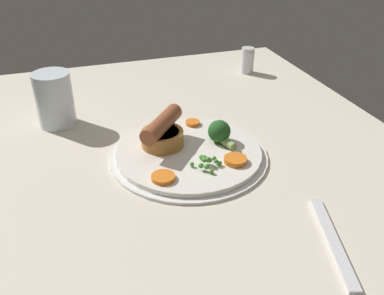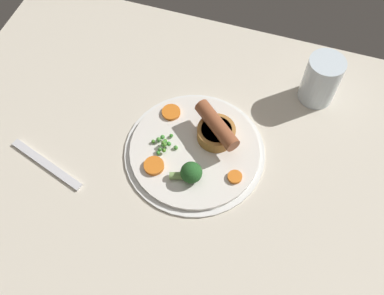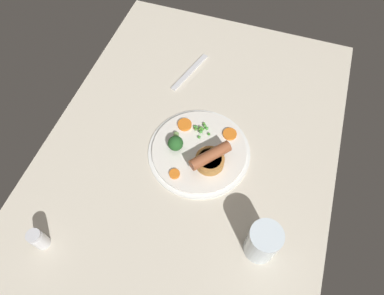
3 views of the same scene
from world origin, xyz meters
TOP-DOWN VIEW (x-y plane):
  - dining_table at (0.00, 0.00)cm, footprint 110.00×80.00cm
  - dinner_plate at (0.55, 2.77)cm, footprint 28.50×28.50cm
  - sausage_pudding at (3.80, 6.78)cm, footprint 10.74×9.68cm
  - pea_pile at (-5.56, 1.60)cm, footprint 5.58×5.37cm
  - broccoli_floret_near at (1.71, -3.63)cm, footprint 6.33×4.22cm
  - carrot_slice_0 at (-5.75, -3.61)cm, footprint 5.53×5.53cm
  - carrot_slice_1 at (9.89, -1.04)cm, footprint 4.00×4.00cm
  - carrot_slice_2 at (-6.81, 9.49)cm, footprint 4.49×4.49cm
  - fork at (-26.73, -9.17)cm, footprint 17.67×6.83cm
  - drinking_glass at (21.36, 24.50)cm, footprint 7.52×7.52cm
  - salt_shaker at (36.60, -25.10)cm, footprint 3.50×3.50cm

SIDE VIEW (x-z plane):
  - dining_table at x=0.00cm, z-range 0.00..3.00cm
  - fork at x=-26.73cm, z-range 3.00..3.60cm
  - dinner_plate at x=0.55cm, z-range 2.87..4.27cm
  - carrot_slice_2 at x=-6.81cm, z-range 4.40..5.11cm
  - carrot_slice_1 at x=9.89cm, z-range 4.40..5.13cm
  - carrot_slice_0 at x=-5.75cm, z-range 4.40..5.31cm
  - pea_pile at x=-5.56cm, z-range 4.46..6.27cm
  - salt_shaker at x=36.60cm, z-range 2.96..9.71cm
  - broccoli_floret_near at x=1.71cm, z-range 4.29..8.51cm
  - sausage_pudding at x=3.80cm, z-range 4.01..9.90cm
  - drinking_glass at x=21.36cm, z-range 3.00..14.12cm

